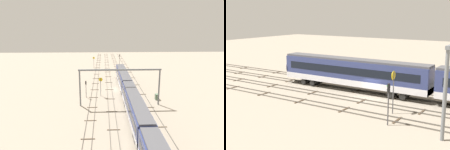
# 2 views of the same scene
# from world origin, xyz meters

# --- Properties ---
(ground_plane) EXTENTS (189.76, 189.76, 0.00)m
(ground_plane) POSITION_xyz_m (0.00, 0.00, 0.00)
(ground_plane) COLOR gray
(track_near_foreground) EXTENTS (173.76, 2.40, 0.16)m
(track_near_foreground) POSITION_xyz_m (0.00, -6.67, 0.07)
(track_near_foreground) COLOR #59544C
(track_near_foreground) RESTS_ON ground
(track_with_train) EXTENTS (173.76, 2.40, 0.16)m
(track_with_train) POSITION_xyz_m (-0.00, -2.22, 0.07)
(track_with_train) COLOR #59544C
(track_with_train) RESTS_ON ground
(track_middle) EXTENTS (173.76, 2.40, 0.16)m
(track_middle) POSITION_xyz_m (-0.00, 2.22, 0.07)
(track_middle) COLOR #59544C
(track_middle) RESTS_ON ground
(track_second_far) EXTENTS (173.76, 2.40, 0.16)m
(track_second_far) POSITION_xyz_m (0.00, 6.67, 0.07)
(track_second_far) COLOR #59544C
(track_second_far) RESTS_ON ground
(speed_sign_mid_trackside) EXTENTS (0.14, 1.06, 5.13)m
(speed_sign_mid_trackside) POSITION_xyz_m (-5.53, 4.75, 3.44)
(speed_sign_mid_trackside) COLOR #4C4C51
(speed_sign_mid_trackside) RESTS_ON ground
(signal_light_trackside_departure) EXTENTS (0.31, 0.32, 4.52)m
(signal_light_trackside_departure) POSITION_xyz_m (-6.66, 8.62, 2.96)
(signal_light_trackside_departure) COLOR #4C4C51
(signal_light_trackside_departure) RESTS_ON ground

